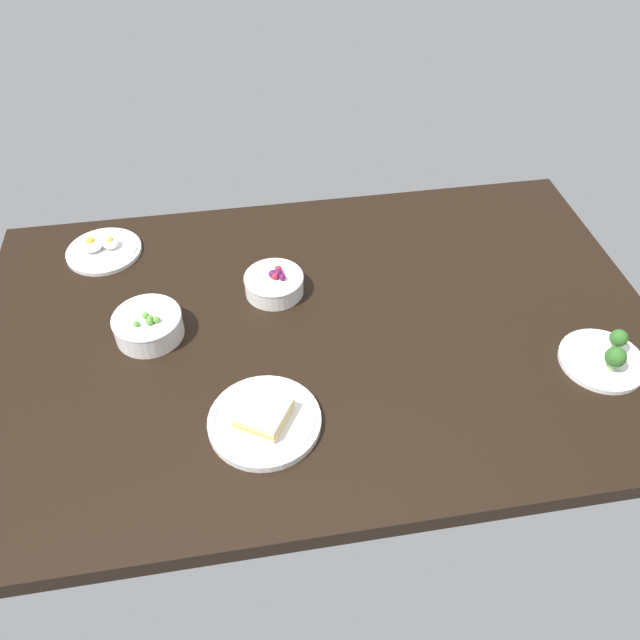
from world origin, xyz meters
TOP-DOWN VIEW (x-y plane):
  - dining_table at (0.00, 0.00)cm, footprint 148.42×96.48cm
  - bowl_peas at (36.51, -3.54)cm, footprint 14.75×14.75cm
  - plate_sandwich at (14.57, 24.06)cm, footprint 21.48×21.48cm
  - plate_broccoli at (-56.00, 20.06)cm, footprint 17.44×17.44cm
  - plate_eggs at (48.70, -34.23)cm, footprint 18.20×18.20cm
  - bowl_berries at (8.48, -12.99)cm, footprint 13.68×13.68cm

SIDE VIEW (x-z plane):
  - dining_table at x=0.00cm, z-range 0.00..4.00cm
  - plate_eggs at x=48.70cm, z-range 2.68..7.36cm
  - plate_sandwich at x=14.57cm, z-range 3.03..7.79cm
  - plate_broccoli at x=-56.00cm, z-range 2.04..9.15cm
  - bowl_berries at x=8.48cm, z-range 3.46..9.72cm
  - bowl_peas at x=36.51cm, z-range 3.61..10.26cm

